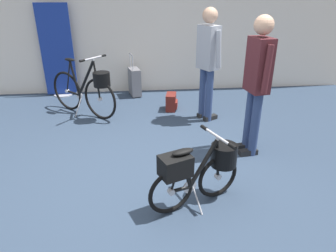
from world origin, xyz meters
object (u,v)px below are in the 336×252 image
Objects in this scene: display_bike_left at (87,89)px; visitor_near_wall at (208,58)px; visitor_browsing at (257,79)px; backpack_on_floor at (171,102)px; floor_banner_stand at (58,56)px; folding_bike_foreground at (200,169)px; rolling_suitcase at (135,82)px.

display_bike_left is 1.99m from visitor_near_wall.
backpack_on_floor is (-0.85, 1.60, -0.84)m from visitor_browsing.
floor_banner_stand is 1.83× the size of folding_bike_foreground.
display_bike_left is at bearing 146.98° from visitor_browsing.
folding_bike_foreground reaches higher than backpack_on_floor.
backpack_on_floor is (2.07, -1.00, -0.63)m from floor_banner_stand.
display_bike_left is 0.68× the size of visitor_near_wall.
folding_bike_foreground is 2.86× the size of backpack_on_floor.
floor_banner_stand is 2.97m from visitor_near_wall.
display_bike_left is (0.68, -1.15, -0.32)m from floor_banner_stand.
visitor_near_wall is (2.58, -1.47, 0.22)m from floor_banner_stand.
backpack_on_floor is at bearing 137.31° from visitor_near_wall.
visitor_browsing is at bearing -61.94° from backpack_on_floor.
folding_bike_foreground is 2.24m from visitor_near_wall.
rolling_suitcase reaches higher than folding_bike_foreground.
visitor_near_wall is 5.21× the size of backpack_on_floor.
display_bike_left is at bearing -59.23° from floor_banner_stand.
floor_banner_stand reaches higher than backpack_on_floor.
display_bike_left is 1.24m from rolling_suitcase.
floor_banner_stand is at bearing 150.30° from visitor_near_wall.
rolling_suitcase reaches higher than backpack_on_floor.
display_bike_left reaches higher than rolling_suitcase.
floor_banner_stand is 5.23× the size of backpack_on_floor.
visitor_browsing is at bearing -33.02° from display_bike_left.
visitor_near_wall is 1.19m from visitor_browsing.
visitor_browsing is (2.93, -2.60, 0.21)m from floor_banner_stand.
visitor_near_wall is 1.01× the size of visitor_browsing.
backpack_on_floor is (0.64, -0.83, -0.14)m from rolling_suitcase.
floor_banner_stand is at bearing 154.15° from backpack_on_floor.
visitor_near_wall is at bearing -42.69° from backpack_on_floor.
visitor_browsing is 5.17× the size of backpack_on_floor.
visitor_browsing is 2.93m from rolling_suitcase.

